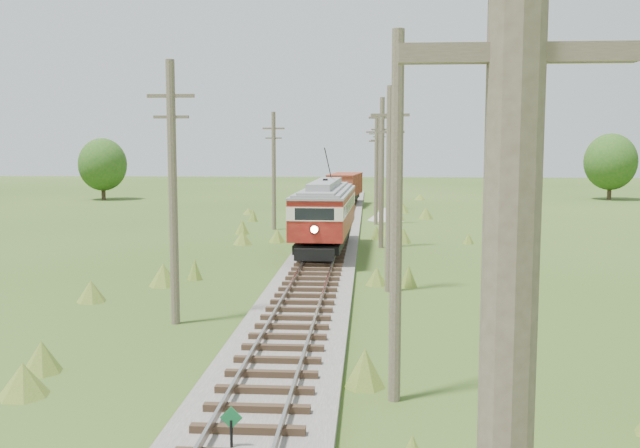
# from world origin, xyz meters

# --- Properties ---
(railbed_main) EXTENTS (3.60, 96.00, 0.57)m
(railbed_main) POSITION_xyz_m (0.00, 34.00, 0.19)
(railbed_main) COLOR #605B54
(railbed_main) RESTS_ON ground
(switch_marker) EXTENTS (0.45, 0.06, 1.08)m
(switch_marker) POSITION_xyz_m (-0.20, 1.50, 0.63)
(switch_marker) COLOR black
(switch_marker) RESTS_ON ground
(streetcar) EXTENTS (3.12, 12.09, 5.49)m
(streetcar) POSITION_xyz_m (-0.00, 28.17, 2.57)
(streetcar) COLOR black
(streetcar) RESTS_ON ground
(gondola) EXTENTS (3.54, 8.53, 2.75)m
(gondola) POSITION_xyz_m (0.00, 61.31, 2.05)
(gondola) COLOR black
(gondola) RESTS_ON ground
(gravel_pile) EXTENTS (2.95, 3.12, 1.07)m
(gravel_pile) POSITION_xyz_m (3.88, 47.15, 0.50)
(gravel_pile) COLOR gray
(gravel_pile) RESTS_ON ground
(utility_pole_r_1) EXTENTS (0.30, 0.30, 8.80)m
(utility_pole_r_1) POSITION_xyz_m (3.10, 5.00, 4.40)
(utility_pole_r_1) COLOR brown
(utility_pole_r_1) RESTS_ON ground
(utility_pole_r_2) EXTENTS (1.60, 0.30, 8.60)m
(utility_pole_r_2) POSITION_xyz_m (3.30, 18.00, 4.42)
(utility_pole_r_2) COLOR brown
(utility_pole_r_2) RESTS_ON ground
(utility_pole_r_3) EXTENTS (1.60, 0.30, 9.00)m
(utility_pole_r_3) POSITION_xyz_m (3.20, 31.00, 4.63)
(utility_pole_r_3) COLOR brown
(utility_pole_r_3) RESTS_ON ground
(utility_pole_r_4) EXTENTS (1.60, 0.30, 8.40)m
(utility_pole_r_4) POSITION_xyz_m (3.00, 44.00, 4.32)
(utility_pole_r_4) COLOR brown
(utility_pole_r_4) RESTS_ON ground
(utility_pole_r_5) EXTENTS (1.60, 0.30, 8.90)m
(utility_pole_r_5) POSITION_xyz_m (3.40, 57.00, 4.58)
(utility_pole_r_5) COLOR brown
(utility_pole_r_5) RESTS_ON ground
(utility_pole_r_6) EXTENTS (1.60, 0.30, 8.70)m
(utility_pole_r_6) POSITION_xyz_m (3.20, 70.00, 4.47)
(utility_pole_r_6) COLOR brown
(utility_pole_r_6) RESTS_ON ground
(utility_pole_l_a) EXTENTS (1.60, 0.30, 9.00)m
(utility_pole_l_a) POSITION_xyz_m (-4.20, 12.00, 4.63)
(utility_pole_l_a) COLOR brown
(utility_pole_l_a) RESTS_ON ground
(utility_pole_l_b) EXTENTS (1.60, 0.30, 8.60)m
(utility_pole_l_b) POSITION_xyz_m (-4.50, 40.00, 4.42)
(utility_pole_l_b) COLOR brown
(utility_pole_l_b) RESTS_ON ground
(tree_mid_a) EXTENTS (5.46, 5.46, 7.03)m
(tree_mid_a) POSITION_xyz_m (-28.00, 68.00, 4.02)
(tree_mid_a) COLOR #38281C
(tree_mid_a) RESTS_ON ground
(tree_mid_b) EXTENTS (5.88, 5.88, 7.57)m
(tree_mid_b) POSITION_xyz_m (30.00, 72.00, 4.33)
(tree_mid_b) COLOR #38281C
(tree_mid_b) RESTS_ON ground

